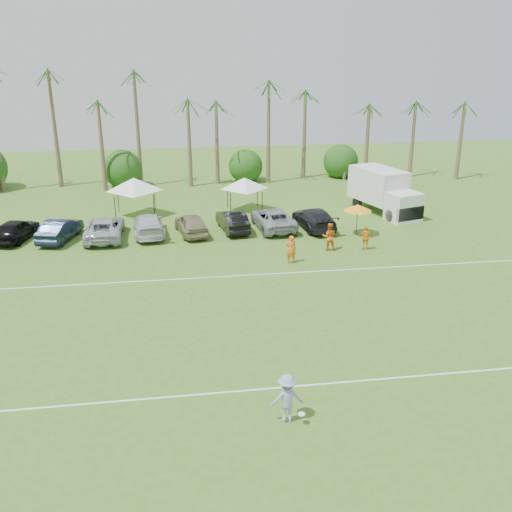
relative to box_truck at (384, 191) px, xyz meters
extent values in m
plane|color=#416A1F|center=(-15.61, -25.82, -1.86)|extent=(120.00, 120.00, 0.00)
cube|color=white|center=(-15.61, -23.82, -1.86)|extent=(80.00, 0.10, 0.01)
cube|color=white|center=(-15.61, -11.82, -1.86)|extent=(80.00, 0.10, 0.01)
cone|color=brown|center=(-27.61, 12.18, 3.14)|extent=(0.44, 0.44, 10.00)
cone|color=brown|center=(-23.61, 12.18, 3.64)|extent=(0.44, 0.44, 11.00)
cone|color=brown|center=(-19.61, 12.18, 2.14)|extent=(0.44, 0.44, 8.00)
cone|color=brown|center=(-15.61, 12.18, 2.64)|extent=(0.44, 0.44, 9.00)
cone|color=brown|center=(-11.61, 12.18, 3.14)|extent=(0.44, 0.44, 10.00)
cone|color=brown|center=(-7.61, 12.18, 3.64)|extent=(0.44, 0.44, 11.00)
cone|color=brown|center=(-2.61, 12.18, 2.14)|extent=(0.44, 0.44, 8.00)
cone|color=brown|center=(2.39, 12.18, 2.64)|extent=(0.44, 0.44, 9.00)
cone|color=brown|center=(7.39, 12.18, 3.14)|extent=(0.44, 0.44, 10.00)
cone|color=brown|center=(11.39, 12.18, 3.64)|extent=(0.44, 0.44, 11.00)
cylinder|color=brown|center=(-21.61, 13.18, -1.16)|extent=(0.30, 0.30, 1.40)
sphere|color=#1A4713|center=(-21.61, 13.18, -0.06)|extent=(4.00, 4.00, 4.00)
cylinder|color=brown|center=(-9.61, 13.18, -1.16)|extent=(0.30, 0.30, 1.40)
sphere|color=#1A4713|center=(-9.61, 13.18, -0.06)|extent=(4.00, 4.00, 4.00)
cylinder|color=brown|center=(0.39, 13.18, -1.16)|extent=(0.30, 0.30, 1.40)
sphere|color=#1A4713|center=(0.39, 13.18, -0.06)|extent=(4.00, 4.00, 4.00)
imported|color=orange|center=(-9.80, -10.14, -0.96)|extent=(0.69, 0.48, 1.80)
imported|color=orange|center=(-6.79, -8.16, -0.92)|extent=(1.05, 0.90, 1.88)
imported|color=orange|center=(-4.34, -8.46, -1.03)|extent=(1.05, 0.73, 1.66)
cube|color=white|center=(-0.25, 0.81, 0.30)|extent=(3.95, 5.42, 2.64)
cube|color=white|center=(0.75, -2.42, -0.75)|extent=(2.88, 2.53, 2.22)
cube|color=black|center=(0.98, -3.17, -1.07)|extent=(2.41, 1.02, 1.06)
cube|color=#E5590C|center=(1.02, 1.20, -0.17)|extent=(0.52, 1.62, 0.95)
cylinder|color=black|center=(-0.33, -2.53, -1.39)|extent=(0.58, 1.00, 0.95)
cylinder|color=black|center=(1.69, -1.91, -1.39)|extent=(0.58, 1.00, 0.95)
cylinder|color=black|center=(-1.63, 1.71, -1.39)|extent=(0.58, 1.00, 0.95)
cylinder|color=black|center=(0.38, 2.33, -1.39)|extent=(0.58, 1.00, 0.95)
cylinder|color=black|center=(-21.41, 0.40, -0.82)|extent=(0.06, 0.06, 2.10)
cylinder|color=black|center=(-18.46, 0.40, -0.82)|extent=(0.06, 0.06, 2.10)
cylinder|color=black|center=(-21.41, 3.34, -0.82)|extent=(0.06, 0.06, 2.10)
cylinder|color=black|center=(-18.46, 3.34, -0.82)|extent=(0.06, 0.06, 2.10)
pyramid|color=white|center=(-19.94, 1.87, 1.28)|extent=(4.53, 4.53, 1.05)
cylinder|color=black|center=(-12.41, 1.08, -0.94)|extent=(0.06, 0.06, 1.84)
cylinder|color=black|center=(-9.84, 1.08, -0.94)|extent=(0.06, 0.06, 1.84)
cylinder|color=black|center=(-12.41, 3.65, -0.94)|extent=(0.06, 0.06, 1.84)
cylinder|color=black|center=(-9.84, 3.65, -0.94)|extent=(0.06, 0.06, 1.84)
pyramid|color=white|center=(-11.12, 2.36, 0.90)|extent=(3.98, 3.98, 0.92)
cylinder|color=black|center=(-3.98, -5.38, -0.83)|extent=(0.05, 0.05, 2.06)
cone|color=#F8A11A|center=(-3.98, -5.38, 0.20)|extent=(2.06, 2.06, 0.47)
imported|color=#8E9ACA|center=(-13.24, -25.94, -0.91)|extent=(1.25, 0.74, 1.91)
cylinder|color=white|center=(-12.76, -26.25, -1.41)|extent=(0.27, 0.27, 0.03)
imported|color=black|center=(-27.98, -2.93, -1.10)|extent=(2.91, 4.79, 1.53)
imported|color=#121C30|center=(-24.92, -3.34, -1.10)|extent=(2.73, 4.89, 1.53)
imported|color=#B4B9BF|center=(-21.87, -3.41, -1.10)|extent=(2.58, 5.51, 1.53)
imported|color=silver|center=(-18.81, -3.03, -1.10)|extent=(2.60, 5.43, 1.53)
imported|color=gray|center=(-15.76, -3.35, -1.10)|extent=(2.60, 4.73, 1.53)
imported|color=black|center=(-12.71, -2.91, -1.10)|extent=(2.23, 4.81, 1.53)
imported|color=#9C9EA6|center=(-9.65, -2.90, -1.10)|extent=(3.02, 5.70, 1.53)
imported|color=black|center=(-6.60, -3.26, -1.10)|extent=(2.71, 5.46, 1.53)
camera|label=1|loc=(-16.91, -43.05, 11.04)|focal=40.00mm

